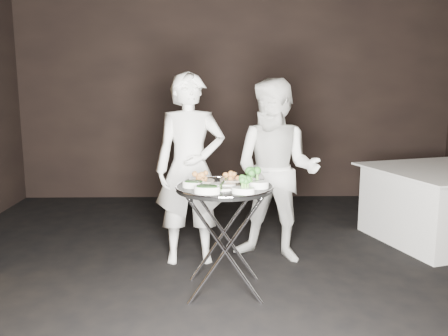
{
  "coord_description": "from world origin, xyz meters",
  "views": [
    {
      "loc": [
        -0.32,
        -3.14,
        1.59
      ],
      "look_at": [
        -0.24,
        0.48,
        0.95
      ],
      "focal_mm": 38.0,
      "sensor_mm": 36.0,
      "label": 1
    }
  ],
  "objects_px": {
    "waiter_left": "(190,169)",
    "dining_table": "(442,205)",
    "tray_stand": "(224,234)",
    "serving_tray": "(224,188)",
    "waiter_right": "(276,171)"
  },
  "relations": [
    {
      "from": "waiter_left",
      "to": "waiter_right",
      "type": "distance_m",
      "value": 0.77
    },
    {
      "from": "tray_stand",
      "to": "dining_table",
      "type": "height_order",
      "value": "tray_stand"
    },
    {
      "from": "serving_tray",
      "to": "waiter_left",
      "type": "distance_m",
      "value": 0.73
    },
    {
      "from": "serving_tray",
      "to": "waiter_left",
      "type": "xyz_separation_m",
      "value": [
        -0.29,
        0.67,
        0.02
      ]
    },
    {
      "from": "tray_stand",
      "to": "waiter_left",
      "type": "relative_size",
      "value": 0.48
    },
    {
      "from": "dining_table",
      "to": "waiter_left",
      "type": "bearing_deg",
      "value": -168.8
    },
    {
      "from": "tray_stand",
      "to": "waiter_right",
      "type": "height_order",
      "value": "waiter_right"
    },
    {
      "from": "tray_stand",
      "to": "waiter_right",
      "type": "relative_size",
      "value": 0.5
    },
    {
      "from": "tray_stand",
      "to": "dining_table",
      "type": "bearing_deg",
      "value": 27.59
    },
    {
      "from": "waiter_left",
      "to": "dining_table",
      "type": "distance_m",
      "value": 2.63
    },
    {
      "from": "tray_stand",
      "to": "dining_table",
      "type": "relative_size",
      "value": 0.62
    },
    {
      "from": "waiter_left",
      "to": "waiter_right",
      "type": "height_order",
      "value": "waiter_left"
    },
    {
      "from": "serving_tray",
      "to": "waiter_right",
      "type": "xyz_separation_m",
      "value": [
        0.48,
        0.68,
        -0.0
      ]
    },
    {
      "from": "serving_tray",
      "to": "waiter_left",
      "type": "relative_size",
      "value": 0.44
    },
    {
      "from": "waiter_left",
      "to": "tray_stand",
      "type": "bearing_deg",
      "value": -71.17
    }
  ]
}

